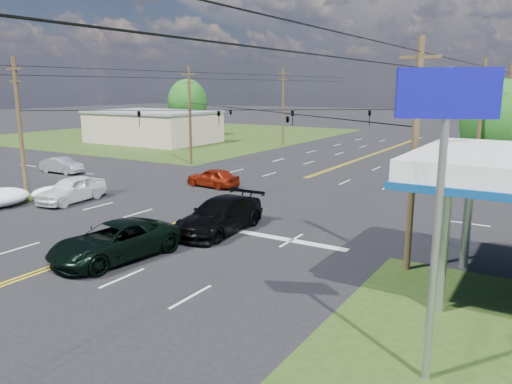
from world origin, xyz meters
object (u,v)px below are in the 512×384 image
Objects in this scene: suv_black at (220,215)px; pole_left_far at (283,105)px; pole_se at (414,154)px; pole_nw at (190,114)px; pickup_white at (72,189)px; sedan_silver at (62,165)px; retail_nw at (153,128)px; polesign_se at (444,139)px; pole_sw at (20,127)px; pole_ne at (480,125)px; tree_far_l at (187,102)px; pole_right_far at (507,110)px; tree_right_a at (500,123)px; pickup_dkgreen at (115,241)px.

pole_left_far is at bearing 111.77° from suv_black.
pole_se and pole_nw have the same top height.
pickup_white is at bearing -78.37° from pole_nw.
pole_nw is at bearing -37.48° from sedan_silver.
retail_nw reaches higher than sedan_silver.
suv_black is at bearing 146.40° from polesign_se.
pole_sw is 1.89× the size of pickup_white.
suv_black is at bearing -8.17° from pickup_white.
pole_ne is 1.09× the size of tree_far_l.
sedan_silver is (-6.59, 8.00, -4.21)m from pole_sw.
pole_sw is at bearing -145.30° from pole_ne.
pole_right_far reaches higher than tree_right_a.
sedan_silver is at bearing -69.39° from tree_far_l.
pickup_dkgreen is (-11.49, -23.49, -4.09)m from pole_ne.
pole_sw is 37.00m from pole_left_far.
pole_sw is at bearing 179.89° from suv_black.
suv_black is (16.00, 0.50, -4.03)m from pole_sw.
pickup_white is 12.28m from sedan_silver.
pickup_white is at bearing 160.53° from polesign_se.
tree_far_l is (-19.00, 41.00, 0.28)m from pole_sw.
pole_ne is (26.00, 18.00, 0.00)m from pole_sw.
pole_ne is (0.00, 18.00, 0.00)m from pole_se.
sedan_silver is at bearing 129.48° from pole_sw.
pole_nw and pole_ne have the same top height.
pickup_white is 27.19m from polesign_se.
sedan_silver is 0.53× the size of polesign_se.
pole_right_far is 43.85m from sedan_silver.
pole_nw is at bearing 129.55° from pickup_dkgreen.
retail_nw is 45.21m from tree_right_a.
tree_right_a is 31.12m from pickup_white.
retail_nw is at bearing 135.35° from suv_black.
pole_se reaches higher than tree_far_l.
pole_nw is (-26.00, 18.00, 0.00)m from pole_se.
pole_se is 1.00× the size of pole_ne.
pole_sw reaches higher than tree_right_a.
pole_ne is at bearing -90.00° from pole_right_far.
pole_ne is 1.55× the size of suv_black.
pole_right_far is 1.67× the size of pickup_dkgreen.
pole_right_far is 1.99× the size of pickup_white.
tree_far_l is 35.54m from sedan_silver.
pole_ne reaches higher than suv_black.
retail_nw is at bearing 118.46° from pickup_white.
pole_sw is 1.00× the size of pole_se.
pole_ne is 32.20m from pole_left_far.
pole_right_far is at bearing -52.43° from sedan_silver.
pole_se is 1.16× the size of tree_right_a.
pickup_dkgreen is at bearing -126.69° from sedan_silver.
pole_nw is 1.59× the size of pickup_dkgreen.
pole_ne is 2.23× the size of sedan_silver.
pole_nw is at bearing -50.44° from tree_far_l.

